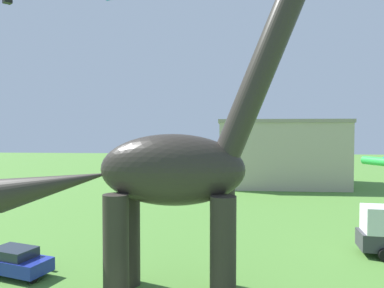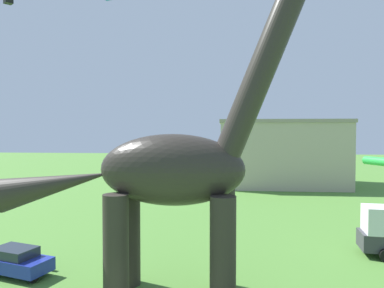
% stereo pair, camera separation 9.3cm
% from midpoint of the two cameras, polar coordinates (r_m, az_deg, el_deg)
% --- Properties ---
extents(dinosaur_sculpture, '(16.33, 3.46, 17.06)m').
position_cam_midpoint_polar(dinosaur_sculpture, '(17.65, -3.54, -4.04)').
color(dinosaur_sculpture, '#2D2823').
rests_on(dinosaur_sculpture, ground_plane).
extents(parked_sedan_left, '(4.54, 2.93, 1.55)m').
position_cam_midpoint_polar(parked_sedan_left, '(23.50, -26.19, -16.10)').
color(parked_sedan_left, navy).
rests_on(parked_sedan_left, ground_plane).
extents(kite_apex, '(2.85, 2.89, 0.82)m').
position_cam_midpoint_polar(kite_apex, '(38.61, 27.02, -2.39)').
color(kite_apex, green).
extents(background_building_block, '(18.04, 13.44, 9.72)m').
position_cam_midpoint_polar(background_building_block, '(56.73, 13.31, -1.29)').
color(background_building_block, '#B7A893').
rests_on(background_building_block, ground_plane).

